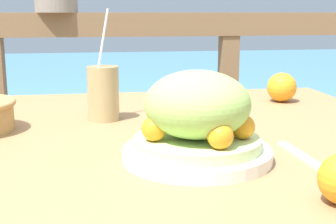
{
  "coord_description": "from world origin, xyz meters",
  "views": [
    {
      "loc": [
        -0.08,
        -0.91,
        0.98
      ],
      "look_at": [
        0.05,
        -0.09,
        0.8
      ],
      "focal_mm": 50.0,
      "sensor_mm": 36.0,
      "label": 1
    }
  ],
  "objects": [
    {
      "name": "railing_fence",
      "position": [
        0.0,
        0.92,
        0.71
      ],
      "size": [
        2.8,
        0.08,
        0.98
      ],
      "color": "brown",
      "rests_on": "ground_plane"
    },
    {
      "name": "knife",
      "position": [
        0.26,
        -0.21,
        0.74
      ],
      "size": [
        0.02,
        0.18,
        0.0
      ],
      "color": "silver",
      "rests_on": "patio_table"
    },
    {
      "name": "sea_backdrop",
      "position": [
        0.0,
        3.42,
        0.22
      ],
      "size": [
        12.0,
        4.0,
        0.44
      ],
      "color": "teal",
      "rests_on": "ground_plane"
    },
    {
      "name": "drink_glass",
      "position": [
        -0.06,
        0.12,
        0.8
      ],
      "size": [
        0.07,
        0.07,
        0.25
      ],
      "color": "tan",
      "rests_on": "patio_table"
    },
    {
      "name": "patio_table",
      "position": [
        0.0,
        0.0,
        0.65
      ],
      "size": [
        1.19,
        0.96,
        0.74
      ],
      "color": "#997047",
      "rests_on": "ground_plane"
    },
    {
      "name": "orange_near_basket",
      "position": [
        0.41,
        0.27,
        0.78
      ],
      "size": [
        0.08,
        0.08,
        0.08
      ],
      "color": "orange",
      "rests_on": "patio_table"
    },
    {
      "name": "salad_plate",
      "position": [
        0.08,
        -0.19,
        0.81
      ],
      "size": [
        0.25,
        0.25,
        0.15
      ],
      "color": "white",
      "rests_on": "patio_table"
    }
  ]
}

